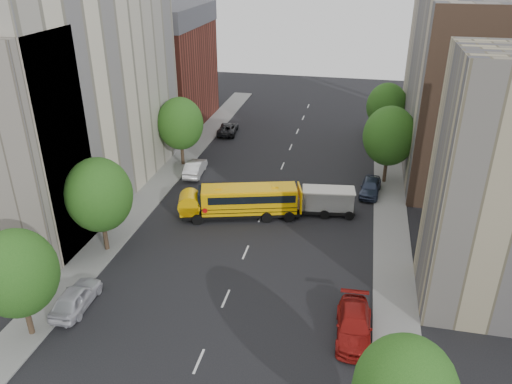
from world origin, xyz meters
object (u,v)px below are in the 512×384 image
(street_tree_2, at_px, (180,124))
(parked_car_1, at_px, (195,168))
(parked_car_3, at_px, (354,325))
(parked_car_0, at_px, (76,297))
(street_tree_1, at_px, (99,195))
(parked_car_2, at_px, (228,129))
(street_tree_5, at_px, (387,106))
(parked_car_4, at_px, (370,187))
(street_tree_0, at_px, (17,273))
(street_tree_4, at_px, (389,136))
(school_bus, at_px, (240,200))
(safari_truck, at_px, (323,201))
(parked_car_5, at_px, (372,127))

(street_tree_2, distance_m, parked_car_1, 5.13)
(street_tree_2, xyz_separation_m, parked_car_3, (19.80, -23.79, -4.04))
(street_tree_2, xyz_separation_m, parked_car_0, (1.40, -25.00, -4.02))
(street_tree_1, xyz_separation_m, parked_car_2, (2.20, 29.19, -4.27))
(street_tree_5, bearing_deg, parked_car_4, -95.28)
(parked_car_1, height_order, parked_car_3, parked_car_3)
(street_tree_2, xyz_separation_m, parked_car_1, (2.20, -2.24, -4.05))
(street_tree_0, relative_size, street_tree_4, 0.91)
(parked_car_0, bearing_deg, school_bus, -119.67)
(safari_truck, bearing_deg, parked_car_1, 150.07)
(parked_car_4, bearing_deg, parked_car_2, 147.93)
(street_tree_0, bearing_deg, parked_car_0, 65.01)
(street_tree_2, distance_m, school_bus, 14.15)
(street_tree_0, relative_size, school_bus, 0.69)
(street_tree_2, height_order, parked_car_3, street_tree_2)
(street_tree_4, relative_size, safari_truck, 1.34)
(street_tree_1, xyz_separation_m, street_tree_4, (22.00, 18.00, 0.12))
(street_tree_1, distance_m, street_tree_2, 18.00)
(street_tree_4, bearing_deg, street_tree_1, -140.71)
(street_tree_1, height_order, school_bus, street_tree_1)
(street_tree_2, distance_m, safari_truck, 18.65)
(street_tree_1, xyz_separation_m, parked_car_1, (2.20, 15.76, -4.18))
(parked_car_5, bearing_deg, street_tree_2, -140.56)
(parked_car_1, bearing_deg, parked_car_3, 124.81)
(street_tree_1, height_order, parked_car_4, street_tree_1)
(safari_truck, height_order, parked_car_1, safari_truck)
(school_bus, relative_size, parked_car_1, 2.28)
(parked_car_3, bearing_deg, parked_car_4, 85.54)
(street_tree_1, height_order, safari_truck, street_tree_1)
(street_tree_0, bearing_deg, parked_car_1, 85.12)
(street_tree_1, distance_m, parked_car_2, 29.58)
(street_tree_2, relative_size, street_tree_4, 0.95)
(street_tree_0, distance_m, parked_car_5, 48.52)
(street_tree_1, xyz_separation_m, parked_car_3, (19.80, -5.79, -4.17))
(safari_truck, bearing_deg, parked_car_4, 42.79)
(street_tree_1, relative_size, parked_car_5, 1.93)
(parked_car_3, bearing_deg, street_tree_1, 161.46)
(street_tree_4, height_order, parked_car_2, street_tree_4)
(street_tree_0, height_order, school_bus, street_tree_0)
(safari_truck, bearing_deg, parked_car_5, 72.76)
(safari_truck, bearing_deg, parked_car_2, 118.99)
(school_bus, bearing_deg, parked_car_2, 92.19)
(parked_car_5, bearing_deg, parked_car_3, -89.12)
(street_tree_1, relative_size, parked_car_3, 1.46)
(parked_car_1, distance_m, parked_car_2, 13.43)
(school_bus, height_order, parked_car_4, school_bus)
(street_tree_5, bearing_deg, parked_car_1, -144.27)
(street_tree_5, distance_m, school_bus, 25.91)
(street_tree_0, height_order, parked_car_1, street_tree_0)
(safari_truck, bearing_deg, street_tree_5, 67.20)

